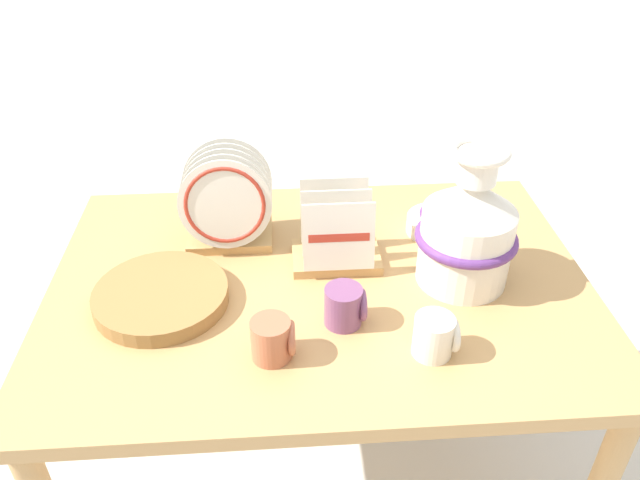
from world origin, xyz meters
TOP-DOWN VIEW (x-y plane):
  - ground_plane at (0.00, 0.00)m, footprint 14.00×14.00m
  - display_table at (0.00, 0.00)m, footprint 1.23×0.86m
  - ceramic_vase at (0.32, -0.02)m, footprint 0.23×0.23m
  - dish_rack_round_plates at (-0.21, 0.17)m, footprint 0.22×0.16m
  - dish_rack_square_plates at (0.04, 0.07)m, footprint 0.21×0.15m
  - wicker_charger_stack at (-0.35, -0.06)m, footprint 0.29×0.29m
  - mug_plum_glaze at (0.04, -0.15)m, footprint 0.09×0.08m
  - mug_cream_glaze at (0.21, -0.25)m, footprint 0.09×0.08m
  - mug_terracotta_glaze at (-0.11, -0.24)m, footprint 0.09×0.08m
  - fruit_bowl at (0.31, 0.18)m, footprint 0.16×0.16m

SIDE VIEW (x-z plane):
  - ground_plane at x=0.00m, z-range 0.00..0.00m
  - display_table at x=0.00m, z-range 0.28..1.02m
  - wicker_charger_stack at x=-0.35m, z-range 0.74..0.78m
  - fruit_bowl at x=0.31m, z-range 0.73..0.81m
  - mug_plum_glaze at x=0.04m, z-range 0.74..0.83m
  - mug_cream_glaze at x=0.21m, z-range 0.74..0.83m
  - mug_terracotta_glaze at x=-0.11m, z-range 0.74..0.83m
  - dish_rack_square_plates at x=0.04m, z-range 0.71..0.89m
  - dish_rack_round_plates at x=-0.21m, z-range 0.73..0.97m
  - ceramic_vase at x=0.32m, z-range 0.71..1.04m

